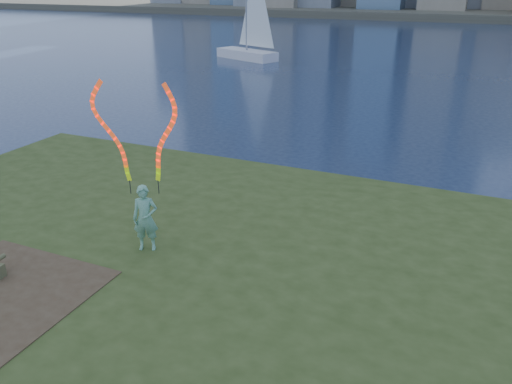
% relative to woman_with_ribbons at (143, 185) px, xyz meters
% --- Properties ---
extents(ground, '(320.00, 320.00, 0.00)m').
position_rel_woman_with_ribbons_xyz_m(ground, '(0.68, 0.67, -2.26)').
color(ground, '#1A2742').
rests_on(ground, ground).
extents(grassy_knoll, '(20.00, 18.00, 0.80)m').
position_rel_woman_with_ribbons_xyz_m(grassy_knoll, '(0.68, -1.63, -1.92)').
color(grassy_knoll, '#334117').
rests_on(grassy_knoll, ground).
extents(far_shore, '(320.00, 40.00, 1.20)m').
position_rel_woman_with_ribbons_xyz_m(far_shore, '(0.68, 95.67, -1.66)').
color(far_shore, '#4D4839').
rests_on(far_shore, ground).
extents(woman_with_ribbons, '(1.81, 0.83, 3.85)m').
position_rel_woman_with_ribbons_xyz_m(woman_with_ribbons, '(0.00, 0.00, 0.00)').
color(woman_with_ribbons, '#208048').
rests_on(woman_with_ribbons, grassy_knoll).
extents(sailboat, '(5.81, 3.78, 8.95)m').
position_rel_woman_with_ribbons_xyz_m(sailboat, '(-11.39, 30.38, -0.72)').
color(sailboat, white).
rests_on(sailboat, ground).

